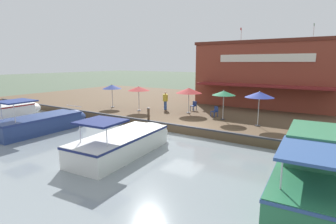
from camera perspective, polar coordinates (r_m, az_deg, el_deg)
The scene contains 17 objects.
ground_plane at distance 18.21m, azimuth 3.39°, elevation -5.13°, with size 220.00×220.00×0.00m, color #4C5B47.
quay_deck at distance 28.02m, azimuth 14.62°, elevation 0.78°, with size 22.00×56.00×0.60m, color brown.
quay_edge_fender at distance 18.12m, azimuth 3.57°, elevation -3.08°, with size 0.20×50.40×0.10m, color #2D2D33.
waterfront_restaurant at distance 29.83m, azimuth 21.68°, elevation 7.79°, with size 9.67×14.24×8.10m.
patio_umbrella_near_quay_edge at distance 20.44m, azimuth 12.03°, elevation 4.03°, with size 1.77×1.77×2.29m.
patio_umbrella_mid_patio_left at distance 24.01m, azimuth -6.40°, elevation 5.08°, with size 2.00×2.00×2.27m.
patio_umbrella_mid_patio_right at distance 19.03m, azimuth 19.29°, elevation 3.59°, with size 1.94×1.94×2.45m.
patio_umbrella_back_row at distance 26.41m, azimuth -12.11°, elevation 5.38°, with size 1.88×1.88×2.27m.
patio_umbrella_by_entrance at distance 22.78m, azimuth 4.56°, elevation 4.68°, with size 2.24×2.24×2.26m.
cafe_chair_beside_entrance at distance 21.74m, azimuth 10.20°, elevation 0.24°, with size 0.59×0.59×0.85m.
cafe_chair_mid_patio at distance 24.31m, azimuth 5.65°, elevation 1.46°, with size 0.51×0.51×0.85m.
person_near_entrance at distance 24.53m, azimuth -0.58°, elevation 2.95°, with size 0.47×0.47×1.68m.
motorboat_nearest_quay at distance 21.05m, azimuth -24.94°, elevation -1.94°, with size 6.92×2.45×2.44m.
motorboat_far_downstream at distance 14.86m, azimuth -8.68°, elevation -6.11°, with size 7.23×2.90×2.15m.
motorboat_fourth_along at distance 11.58m, azimuth 29.61°, elevation -10.83°, with size 7.48×3.01×2.40m.
mooring_post at distance 20.00m, azimuth -4.28°, elevation -0.45°, with size 0.22×0.22×0.99m.
tree_downstream_bank at distance 34.97m, azimuth 28.13°, elevation 8.79°, with size 4.23×4.02×6.08m.
Camera 1 is at (15.24, 8.63, 4.96)m, focal length 28.00 mm.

